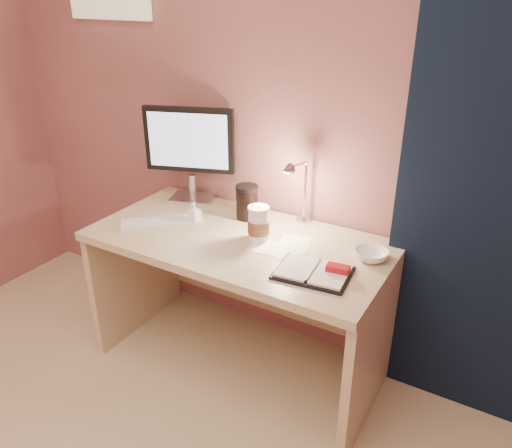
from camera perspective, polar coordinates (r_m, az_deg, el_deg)
The scene contains 13 objects.
room at distance 2.16m, azimuth 24.81°, elevation 5.62°, with size 3.50×3.50×3.50m.
desk at distance 2.48m, azimuth -0.98°, elevation -5.54°, with size 1.40×0.70×0.73m.
monitor at distance 2.66m, azimuth -7.59°, elevation 8.85°, with size 0.46×0.23×0.51m.
keyboard at distance 2.49m, azimuth -10.62°, elevation 0.24°, with size 0.40×0.12×0.02m, color white.
planner at distance 2.04m, azimuth 6.80°, elevation -5.44°, with size 0.32×0.25×0.05m.
paper_a at distance 2.28m, azimuth 4.52°, elevation -2.08°, with size 0.14×0.14×0.00m, color white.
paper_b at distance 2.23m, azimuth 1.11°, elevation -2.62°, with size 0.13×0.13×0.00m, color white.
paper_c at distance 2.21m, azimuth 3.28°, elevation -2.93°, with size 0.15×0.15×0.00m, color white.
coffee_cup at distance 2.27m, azimuth 0.29°, elevation -0.01°, with size 0.10×0.10×0.16m.
bowl at distance 2.18m, azimuth 13.05°, elevation -3.48°, with size 0.14×0.14×0.04m, color white.
lotion_bottle at distance 2.45m, azimuth -7.06°, elevation 1.23°, with size 0.05×0.05×0.11m, color white.
dark_jar at distance 2.48m, azimuth -1.04°, elevation 2.34°, with size 0.11×0.11×0.15m, color black.
desk_lamp at distance 2.33m, azimuth 5.32°, elevation 4.04°, with size 0.11×0.20×0.33m.
Camera 1 is at (1.11, -0.36, 1.78)m, focal length 35.00 mm.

